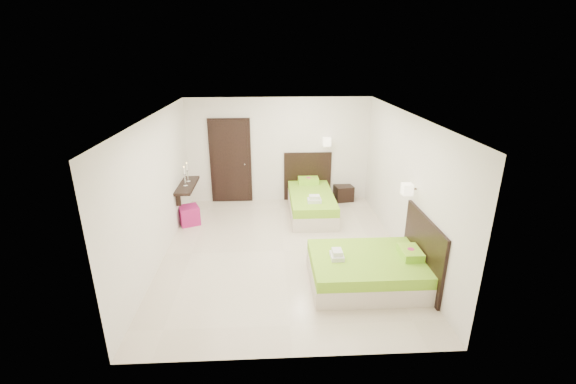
{
  "coord_description": "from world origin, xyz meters",
  "views": [
    {
      "loc": [
        -0.26,
        -6.56,
        3.63
      ],
      "look_at": [
        0.1,
        0.3,
        1.1
      ],
      "focal_mm": 24.0,
      "sensor_mm": 36.0,
      "label": 1
    }
  ],
  "objects_px": {
    "ottoman": "(189,215)",
    "bed_single": "(311,201)",
    "bed_double": "(371,268)",
    "nightstand": "(343,193)"
  },
  "relations": [
    {
      "from": "bed_single",
      "to": "nightstand",
      "type": "height_order",
      "value": "bed_single"
    },
    {
      "from": "nightstand",
      "to": "ottoman",
      "type": "height_order",
      "value": "ottoman"
    },
    {
      "from": "nightstand",
      "to": "ottoman",
      "type": "xyz_separation_m",
      "value": [
        -3.69,
        -1.25,
        0.01
      ]
    },
    {
      "from": "nightstand",
      "to": "bed_single",
      "type": "bearing_deg",
      "value": -150.2
    },
    {
      "from": "bed_double",
      "to": "ottoman",
      "type": "height_order",
      "value": "bed_double"
    },
    {
      "from": "bed_single",
      "to": "nightstand",
      "type": "distance_m",
      "value": 1.21
    },
    {
      "from": "bed_double",
      "to": "ottoman",
      "type": "bearing_deg",
      "value": 143.82
    },
    {
      "from": "nightstand",
      "to": "ottoman",
      "type": "relative_size",
      "value": 1.08
    },
    {
      "from": "ottoman",
      "to": "bed_single",
      "type": "bearing_deg",
      "value": 9.74
    },
    {
      "from": "bed_single",
      "to": "ottoman",
      "type": "distance_m",
      "value": 2.81
    }
  ]
}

